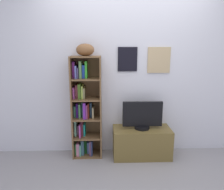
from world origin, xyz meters
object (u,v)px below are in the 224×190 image
object	(u,v)px
bookshelf	(85,110)
tv_stand	(142,142)
football	(85,50)
television	(142,116)

from	to	relation	value
bookshelf	tv_stand	bearing A→B (deg)	-6.21
bookshelf	tv_stand	world-z (taller)	bookshelf
football	television	size ratio (longest dim) A/B	0.43
tv_stand	television	bearing A→B (deg)	90.00
tv_stand	television	distance (m)	0.42
football	bookshelf	bearing A→B (deg)	138.66
football	television	distance (m)	1.25
tv_stand	television	size ratio (longest dim) A/B	1.46
bookshelf	football	bearing A→B (deg)	-41.34
bookshelf	football	world-z (taller)	football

